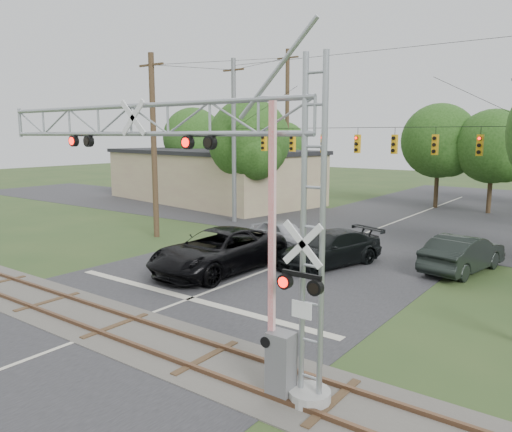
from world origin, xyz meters
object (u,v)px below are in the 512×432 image
Objects in this scene: pickup_black at (219,251)px; crossing_gantry at (190,184)px; traffic_signal_span at (371,144)px; car_dark at (329,248)px; sedan_silver at (283,234)px; commercial_building at (211,175)px.

crossing_gantry is at bearing -51.41° from pickup_black.
traffic_signal_span reaches higher than pickup_black.
traffic_signal_span is 8.45m from car_dark.
sedan_silver is at bearing -121.05° from traffic_signal_span.
crossing_gantry is 34.75m from commercial_building.
sedan_silver is at bearing -27.80° from commercial_building.
pickup_black reaches higher than car_dark.
crossing_gantry is at bearing -139.63° from sedan_silver.
traffic_signal_span reaches higher than car_dark.
commercial_building reaches higher than car_dark.
pickup_black is at bearing -103.40° from traffic_signal_span.
pickup_black is 5.38m from car_dark.
traffic_signal_span is 4.31× the size of sedan_silver.
traffic_signal_span is 3.37× the size of car_dark.
car_dark is at bearing -25.83° from commercial_building.
crossing_gantry reaches higher than pickup_black.
traffic_signal_span reaches higher than sedan_silver.
crossing_gantry is 2.81× the size of sedan_silver.
commercial_building is at bearing 69.10° from sedan_silver.
traffic_signal_span reaches higher than commercial_building.
sedan_silver is at bearing 95.67° from pickup_black.
commercial_building reaches higher than sedan_silver.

